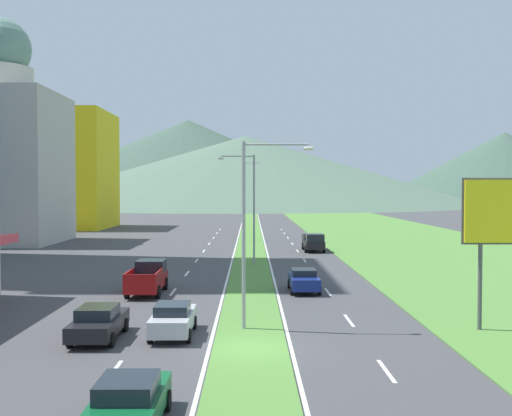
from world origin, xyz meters
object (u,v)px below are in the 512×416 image
object	(u,v)px
car_0	(99,322)
car_3	(304,280)
pickup_truck_0	(148,278)
pickup_truck_1	(314,242)
street_lamp_mid	(250,202)
car_1	(173,319)
street_lamp_far	(246,196)
street_lamp_near	(252,220)
car_4	(129,402)

from	to	relation	value
car_0	car_3	size ratio (longest dim) A/B	1.10
pickup_truck_0	pickup_truck_1	world-z (taller)	same
street_lamp_mid	car_1	size ratio (longest dim) A/B	2.32
street_lamp_far	pickup_truck_1	world-z (taller)	street_lamp_far
street_lamp_near	pickup_truck_0	distance (m)	12.96
street_lamp_far	street_lamp_near	bearing A→B (deg)	-89.15
street_lamp_far	car_1	world-z (taller)	street_lamp_far
street_lamp_far	car_4	distance (m)	60.42
street_lamp_mid	pickup_truck_1	size ratio (longest dim) A/B	1.82
street_lamp_far	pickup_truck_0	xyz separation A→B (m)	(-6.07, -38.12, -4.86)
street_lamp_near	car_4	distance (m)	13.17
street_lamp_far	car_4	xyz separation A→B (m)	(-2.82, -60.14, -5.08)
street_lamp_near	pickup_truck_1	size ratio (longest dim) A/B	1.68
car_3	pickup_truck_0	size ratio (longest dim) A/B	0.77
street_lamp_far	car_1	xyz separation A→B (m)	(-2.95, -49.47, -5.06)
street_lamp_far	car_0	size ratio (longest dim) A/B	2.26
street_lamp_mid	pickup_truck_1	xyz separation A→B (m)	(6.84, 11.37, -4.66)
street_lamp_far	pickup_truck_0	size ratio (longest dim) A/B	1.90
street_lamp_mid	pickup_truck_0	xyz separation A→B (m)	(-6.66, -13.97, -4.66)
street_lamp_near	car_3	size ratio (longest dim) A/B	2.19
street_lamp_near	street_lamp_far	distance (m)	48.29
pickup_truck_1	car_3	bearing A→B (deg)	-7.44
car_4	pickup_truck_1	xyz separation A→B (m)	(10.24, 47.36, 0.22)
car_1	car_3	size ratio (longest dim) A/B	1.02
street_lamp_mid	car_0	world-z (taller)	street_lamp_mid
street_lamp_far	pickup_truck_0	bearing A→B (deg)	-99.05
pickup_truck_0	pickup_truck_1	distance (m)	28.71
street_lamp_mid	car_4	bearing A→B (deg)	-95.41
street_lamp_mid	car_3	world-z (taller)	street_lamp_mid
pickup_truck_0	street_lamp_far	bearing A→B (deg)	-9.05
car_4	car_3	bearing A→B (deg)	-17.31
pickup_truck_0	car_3	bearing A→B (deg)	-87.93
street_lamp_near	street_lamp_mid	xyz separation A→B (m)	(-0.13, 24.13, 0.35)
car_0	pickup_truck_1	size ratio (longest dim) A/B	0.84
pickup_truck_1	car_4	bearing A→B (deg)	-12.20
street_lamp_near	pickup_truck_1	bearing A→B (deg)	79.31
street_lamp_mid	car_0	size ratio (longest dim) A/B	2.16
car_1	street_lamp_far	bearing A→B (deg)	-3.41
street_lamp_mid	car_1	xyz separation A→B (m)	(-3.54, -25.32, -4.86)
street_lamp_near	car_4	bearing A→B (deg)	-106.62
street_lamp_near	car_0	world-z (taller)	street_lamp_near
street_lamp_near	pickup_truck_0	xyz separation A→B (m)	(-6.79, 10.17, -4.31)
street_lamp_near	street_lamp_far	xyz separation A→B (m)	(-0.72, 48.28, 0.54)
street_lamp_far	car_0	distance (m)	50.70
street_lamp_far	car_0	bearing A→B (deg)	-97.10
street_lamp_near	pickup_truck_1	distance (m)	36.39
car_3	street_lamp_mid	bearing A→B (deg)	-165.27
pickup_truck_1	street_lamp_far	bearing A→B (deg)	-149.85
street_lamp_near	car_1	distance (m)	5.94
car_3	street_lamp_far	bearing A→B (deg)	-173.71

